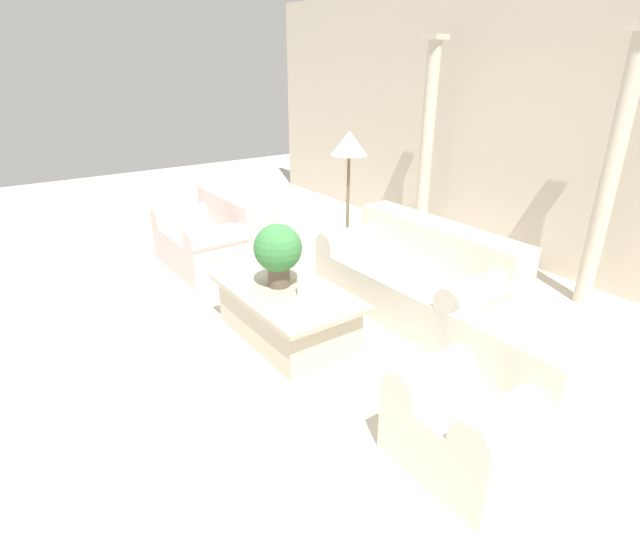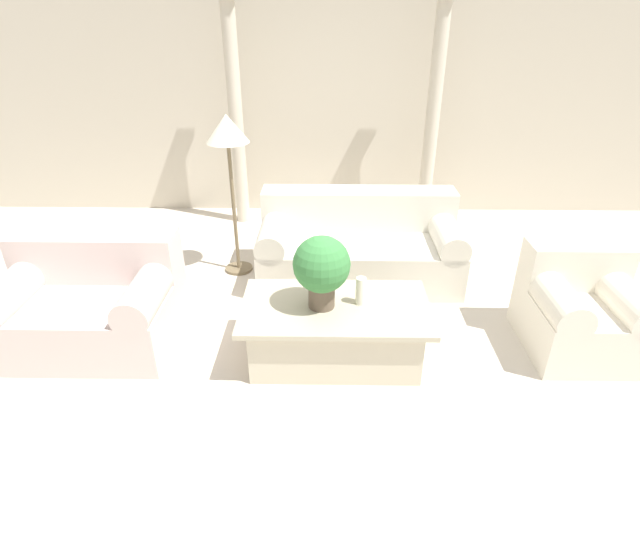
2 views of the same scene
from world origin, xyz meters
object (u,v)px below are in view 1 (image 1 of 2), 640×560
object	(u,v)px
sofa_long	(418,275)
loveseat	(216,237)
potted_plant	(278,250)
floor_lamp	(349,153)
armchair	(483,407)
coffee_table	(287,312)

from	to	relation	value
sofa_long	loveseat	distance (m)	2.49
potted_plant	floor_lamp	world-z (taller)	floor_lamp
potted_plant	armchair	xyz separation A→B (m)	(2.04, 0.20, -0.44)
loveseat	coffee_table	size ratio (longest dim) A/B	0.94
sofa_long	armchair	world-z (taller)	sofa_long
loveseat	armchair	xyz separation A→B (m)	(3.90, -0.04, 0.00)
potted_plant	floor_lamp	distance (m)	1.80
loveseat	floor_lamp	xyz separation A→B (m)	(0.98, 1.22, 1.00)
armchair	floor_lamp	bearing A→B (deg)	156.72
floor_lamp	potted_plant	bearing A→B (deg)	-58.73
sofa_long	potted_plant	size ratio (longest dim) A/B	3.48
sofa_long	potted_plant	world-z (taller)	potted_plant
loveseat	sofa_long	bearing A→B (deg)	27.09
coffee_table	armchair	bearing A→B (deg)	5.76
coffee_table	sofa_long	bearing A→B (deg)	79.77
floor_lamp	armchair	xyz separation A→B (m)	(2.92, -1.26, -1.00)
sofa_long	loveseat	xyz separation A→B (m)	(-2.21, -1.13, 0.01)
coffee_table	potted_plant	distance (m)	0.56
coffee_table	armchair	size ratio (longest dim) A/B	1.65
coffee_table	loveseat	bearing A→B (deg)	173.23
coffee_table	floor_lamp	bearing A→B (deg)	124.28
armchair	loveseat	bearing A→B (deg)	179.44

